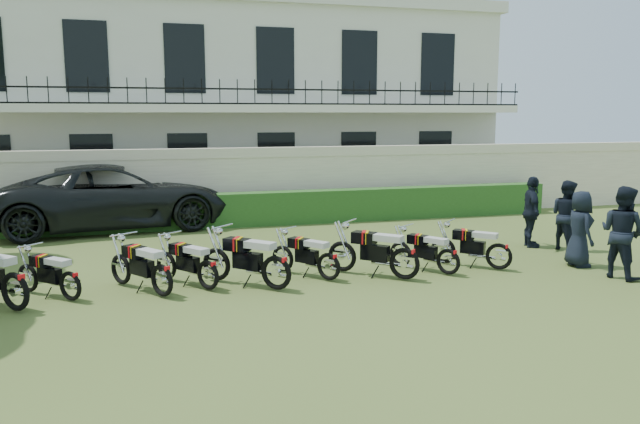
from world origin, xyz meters
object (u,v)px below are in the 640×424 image
object	(u,v)px
motorcycle_2	(70,279)
motorcycle_6	(329,260)
motorcycle_5	(276,264)
motorcycle_9	(499,250)
officer_4	(567,215)
motorcycle_3	(162,272)
suv	(114,196)
motorcycle_1	(15,282)
officer_5	(531,212)
motorcycle_8	(449,255)
motorcycle_7	(405,256)
motorcycle_4	(208,268)
officer_3	(580,229)
officer_1	(622,232)

from	to	relation	value
motorcycle_2	motorcycle_6	distance (m)	4.84
motorcycle_5	motorcycle_9	xyz separation A→B (m)	(4.91, 0.25, -0.07)
motorcycle_9	officer_4	world-z (taller)	officer_4
motorcycle_3	motorcycle_9	world-z (taller)	motorcycle_3
motorcycle_2	suv	size ratio (longest dim) A/B	0.19
motorcycle_3	motorcycle_9	distance (m)	7.01
motorcycle_1	officer_5	distance (m)	11.73
motorcycle_1	motorcycle_9	size ratio (longest dim) A/B	1.21
motorcycle_8	officer_5	size ratio (longest dim) A/B	0.81
motorcycle_7	officer_5	world-z (taller)	officer_5
motorcycle_3	motorcycle_4	world-z (taller)	motorcycle_3
motorcycle_3	motorcycle_7	bearing A→B (deg)	-36.43
officer_4	motorcycle_6	bearing A→B (deg)	90.32
motorcycle_8	officer_4	world-z (taller)	officer_4
motorcycle_6	officer_3	distance (m)	5.69
motorcycle_1	motorcycle_5	xyz separation A→B (m)	(4.51, 0.07, -0.01)
motorcycle_7	motorcycle_9	world-z (taller)	motorcycle_7
motorcycle_3	motorcycle_9	xyz separation A→B (m)	(7.01, 0.11, -0.02)
motorcycle_4	officer_4	world-z (taller)	officer_4
motorcycle_2	officer_5	xyz separation A→B (m)	(10.68, 1.86, 0.47)
motorcycle_6	motorcycle_8	size ratio (longest dim) A/B	0.99
motorcycle_9	officer_5	world-z (taller)	officer_5
motorcycle_4	motorcycle_9	world-z (taller)	motorcycle_9
motorcycle_9	motorcycle_5	bearing A→B (deg)	137.85
motorcycle_4	suv	xyz separation A→B (m)	(-1.98, 7.35, 0.50)
motorcycle_2	motorcycle_5	size ratio (longest dim) A/B	0.82
motorcycle_6	motorcycle_9	size ratio (longest dim) A/B	1.07
motorcycle_8	officer_5	world-z (taller)	officer_5
motorcycle_5	officer_3	size ratio (longest dim) A/B	0.93
motorcycle_4	motorcycle_8	world-z (taller)	motorcycle_4
motorcycle_4	officer_5	distance (m)	8.45
suv	motorcycle_9	bearing A→B (deg)	-140.81
suv	officer_5	size ratio (longest dim) A/B	3.82
officer_1	officer_4	size ratio (longest dim) A/B	1.10
motorcycle_3	motorcycle_8	xyz separation A→B (m)	(5.77, 0.03, -0.05)
motorcycle_1	suv	size ratio (longest dim) A/B	0.24
motorcycle_9	officer_5	bearing A→B (deg)	-2.13
officer_3	suv	bearing A→B (deg)	63.40
motorcycle_7	suv	distance (m)	9.67
motorcycle_5	motorcycle_9	bearing A→B (deg)	-42.70
motorcycle_8	motorcycle_3	bearing A→B (deg)	145.76
suv	motorcycle_1	bearing A→B (deg)	162.38
motorcycle_9	officer_3	size ratio (longest dim) A/B	0.80
motorcycle_2	officer_4	bearing A→B (deg)	-38.84
motorcycle_1	motorcycle_4	size ratio (longest dim) A/B	1.09
motorcycle_7	motorcycle_8	xyz separation A→B (m)	(1.04, 0.13, -0.08)
motorcycle_1	motorcycle_8	world-z (taller)	motorcycle_1
officer_1	officer_3	bearing A→B (deg)	-8.29
motorcycle_2	suv	world-z (taller)	suv
motorcycle_1	motorcycle_7	bearing A→B (deg)	-46.54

